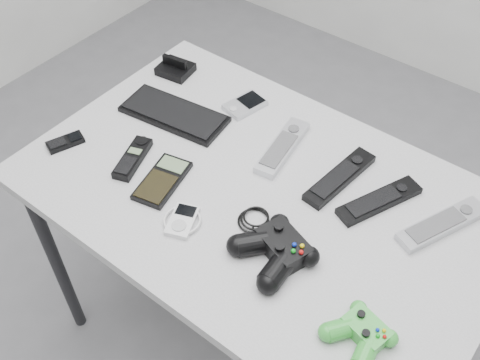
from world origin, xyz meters
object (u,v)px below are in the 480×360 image
Objects in this scene: pda at (245,105)px; mp3_player at (182,220)px; remote_black_b at (379,200)px; mobile_phone at (65,142)px; remote_black_a at (340,177)px; remote_silver_a at (282,147)px; cordless_handset at (133,158)px; calculator at (162,180)px; controller_black at (277,248)px; pda_keyboard at (174,114)px; remote_silver_b at (442,224)px; controller_green at (362,333)px; desk at (259,207)px.

pda is 0.43m from mp3_player.
remote_black_b is 0.79m from mobile_phone.
remote_black_a is at bearing 0.15° from pda.
remote_silver_a is 0.28m from remote_black_b.
mp3_player is at bearing -36.73° from cordless_handset.
mobile_phone is 0.29m from calculator.
controller_black reaches higher than remote_black_a.
controller_black is at bearing -21.34° from cordless_handset.
cordless_handset is at bearing -92.54° from pda.
controller_black is at bearing -82.13° from remote_black_a.
mp3_player is at bearing -147.30° from controller_black.
remote_silver_b reaches higher than pda_keyboard.
controller_black reaches higher than controller_green.
mobile_phone is at bearing -153.14° from remote_silver_a.
remote_silver_b is 0.58m from mp3_player.
pda_keyboard is 0.59m from remote_black_b.
pda_keyboard is 2.63× the size of pda.
pda_keyboard is 0.19m from pda.
remote_silver_a is at bearing -10.43° from pda.
mobile_phone is at bearing 156.84° from mp3_player.
remote_black_a is 0.27m from controller_black.
controller_black reaches higher than mp3_player.
remote_silver_a is 0.31m from calculator.
pda is 1.19× the size of mp3_player.
mp3_player is at bearing -116.45° from remote_black_a.
remote_black_a reaches higher than mp3_player.
pda is 0.35m from remote_black_a.
remote_silver_b is 1.76× the size of controller_green.
mobile_phone and calculator have the same top height.
controller_green reaches higher than desk.
pda is 0.51× the size of remote_black_b.
pda_keyboard is 1.05× the size of controller_black.
remote_black_b is (0.58, 0.06, 0.00)m from pda_keyboard.
controller_green reaches higher than mp3_player.
controller_green is at bearing -47.60° from remote_silver_a.
pda_keyboard is 1.34× the size of remote_silver_a.
mp3_player is at bearing -52.56° from pda_keyboard.
desk is at bearing -126.71° from remote_black_a.
remote_black_a reaches higher than desk.
remote_silver_a is 1.00× the size of remote_black_b.
pda is 0.19m from remote_silver_a.
remote_silver_b is 0.65m from calculator.
controller_black is at bearing -106.89° from remote_silver_b.
controller_black is (0.18, -0.27, 0.02)m from remote_silver_a.
remote_black_b is 0.60m from cordless_handset.
remote_silver_b is (0.73, 0.08, 0.00)m from pda_keyboard.
desk is 4.12× the size of controller_black.
mobile_phone is 0.86m from controller_green.
calculator is (0.29, 0.05, 0.00)m from mobile_phone.
pda is at bearing 79.68° from calculator.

